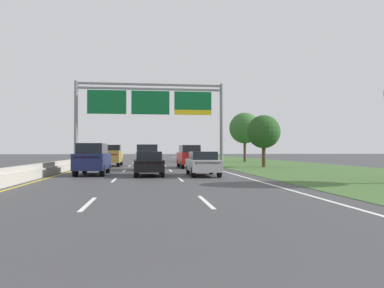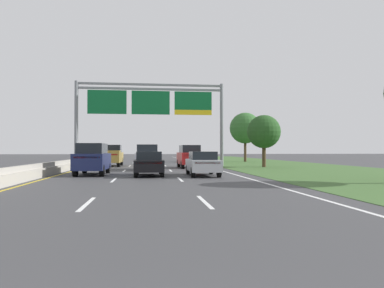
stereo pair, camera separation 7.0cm
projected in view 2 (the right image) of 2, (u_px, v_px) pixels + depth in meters
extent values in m
plane|color=#3D3D3F|center=(148.00, 167.00, 35.87)|extent=(220.00, 220.00, 0.00)
cube|color=white|center=(87.00, 204.00, 11.33)|extent=(0.14, 3.00, 0.01)
cube|color=white|center=(114.00, 180.00, 20.26)|extent=(0.14, 3.00, 0.01)
cube|color=white|center=(124.00, 171.00, 29.19)|extent=(0.14, 3.00, 0.01)
cube|color=white|center=(130.00, 166.00, 38.13)|extent=(0.14, 3.00, 0.01)
cube|color=white|center=(133.00, 163.00, 47.06)|extent=(0.14, 3.00, 0.01)
cube|color=white|center=(136.00, 161.00, 55.99)|extent=(0.14, 3.00, 0.01)
cube|color=white|center=(137.00, 159.00, 64.93)|extent=(0.14, 3.00, 0.01)
cube|color=white|center=(139.00, 158.00, 73.86)|extent=(0.14, 3.00, 0.01)
cube|color=white|center=(140.00, 157.00, 82.80)|extent=(0.14, 3.00, 0.01)
cube|color=white|center=(204.00, 202.00, 11.77)|extent=(0.14, 3.00, 0.01)
cube|color=white|center=(180.00, 179.00, 20.70)|extent=(0.14, 3.00, 0.01)
cube|color=white|center=(170.00, 170.00, 29.64)|extent=(0.14, 3.00, 0.01)
cube|color=white|center=(165.00, 166.00, 38.57)|extent=(0.14, 3.00, 0.01)
cube|color=white|center=(162.00, 163.00, 47.50)|extent=(0.14, 3.00, 0.01)
cube|color=white|center=(160.00, 161.00, 56.44)|extent=(0.14, 3.00, 0.01)
cube|color=white|center=(158.00, 159.00, 65.37)|extent=(0.14, 3.00, 0.01)
cube|color=white|center=(157.00, 158.00, 74.31)|extent=(0.14, 3.00, 0.01)
cube|color=white|center=(156.00, 157.00, 83.24)|extent=(0.14, 3.00, 0.01)
cube|color=white|center=(207.00, 167.00, 36.57)|extent=(0.16, 106.00, 0.01)
cube|color=gold|center=(86.00, 167.00, 35.16)|extent=(0.16, 106.00, 0.01)
cube|color=#3D602D|center=(284.00, 166.00, 37.54)|extent=(14.00, 110.00, 0.02)
cube|color=#A8A399|center=(79.00, 164.00, 35.08)|extent=(0.60, 110.00, 0.55)
cube|color=#A8A399|center=(79.00, 160.00, 35.09)|extent=(0.25, 110.00, 0.30)
cylinder|color=gray|center=(76.00, 124.00, 36.19)|extent=(0.36, 0.36, 8.55)
cylinder|color=gray|center=(222.00, 125.00, 37.95)|extent=(0.36, 0.36, 8.55)
cube|color=gray|center=(151.00, 85.00, 37.13)|extent=(14.70, 0.24, 0.20)
cube|color=gray|center=(151.00, 89.00, 37.13)|extent=(14.70, 0.24, 0.20)
cube|color=#0C602D|center=(107.00, 102.00, 36.41)|extent=(3.83, 0.12, 2.38)
cube|color=#0C602D|center=(151.00, 103.00, 36.92)|extent=(3.83, 0.12, 2.38)
cube|color=#0C602D|center=(193.00, 101.00, 37.45)|extent=(3.83, 0.12, 1.88)
cube|color=yellow|center=(193.00, 112.00, 37.43)|extent=(3.83, 0.12, 0.50)
cube|color=#A38438|center=(112.00, 157.00, 37.55)|extent=(2.03, 5.41, 1.00)
cube|color=black|center=(113.00, 149.00, 38.41)|extent=(1.73, 1.91, 0.78)
cube|color=#B21414|center=(109.00, 155.00, 34.91)|extent=(1.68, 0.09, 0.12)
cube|color=#A38438|center=(110.00, 151.00, 35.84)|extent=(2.01, 1.96, 0.20)
cylinder|color=black|center=(105.00, 162.00, 39.27)|extent=(0.30, 0.84, 0.84)
cylinder|color=black|center=(121.00, 161.00, 39.46)|extent=(0.30, 0.84, 0.84)
cylinder|color=black|center=(101.00, 163.00, 35.62)|extent=(0.30, 0.84, 0.84)
cylinder|color=black|center=(118.00, 163.00, 35.82)|extent=(0.30, 0.84, 0.84)
cube|color=silver|center=(147.00, 159.00, 30.64)|extent=(1.94, 4.72, 1.05)
cube|color=black|center=(147.00, 149.00, 30.51)|extent=(1.66, 3.01, 0.68)
cube|color=#B21414|center=(147.00, 156.00, 28.35)|extent=(1.60, 0.09, 0.12)
cylinder|color=black|center=(138.00, 165.00, 32.13)|extent=(0.27, 0.76, 0.76)
cylinder|color=black|center=(157.00, 164.00, 32.31)|extent=(0.27, 0.76, 0.76)
cylinder|color=black|center=(137.00, 166.00, 28.95)|extent=(0.27, 0.76, 0.76)
cylinder|color=black|center=(157.00, 166.00, 29.14)|extent=(0.27, 0.76, 0.76)
cube|color=#B2B5BA|center=(203.00, 165.00, 23.63)|extent=(1.86, 4.42, 0.72)
cube|color=black|center=(203.00, 156.00, 23.59)|extent=(1.59, 2.31, 0.52)
cube|color=#B21414|center=(208.00, 163.00, 21.49)|extent=(1.53, 0.09, 0.12)
cylinder|color=black|center=(188.00, 169.00, 25.02)|extent=(0.23, 0.66, 0.66)
cylinder|color=black|center=(211.00, 169.00, 25.20)|extent=(0.23, 0.66, 0.66)
cylinder|color=black|center=(193.00, 172.00, 22.05)|extent=(0.23, 0.66, 0.66)
cylinder|color=black|center=(219.00, 172.00, 22.23)|extent=(0.23, 0.66, 0.66)
cube|color=black|center=(149.00, 165.00, 23.64)|extent=(1.82, 4.40, 0.72)
cube|color=black|center=(149.00, 156.00, 23.60)|extent=(1.57, 2.30, 0.52)
cube|color=#B21414|center=(149.00, 163.00, 21.49)|extent=(1.53, 0.08, 0.12)
cylinder|color=black|center=(137.00, 169.00, 25.02)|extent=(0.22, 0.66, 0.66)
cylinder|color=black|center=(161.00, 169.00, 25.21)|extent=(0.22, 0.66, 0.66)
cylinder|color=black|center=(136.00, 172.00, 22.05)|extent=(0.22, 0.66, 0.66)
cylinder|color=black|center=(162.00, 172.00, 22.24)|extent=(0.22, 0.66, 0.66)
cube|color=#161E47|center=(93.00, 161.00, 24.57)|extent=(1.96, 4.72, 1.05)
cube|color=black|center=(92.00, 148.00, 24.43)|extent=(1.67, 3.02, 0.68)
cube|color=#B21414|center=(87.00, 157.00, 22.27)|extent=(1.60, 0.10, 0.12)
cylinder|color=black|center=(85.00, 168.00, 26.06)|extent=(0.27, 0.76, 0.76)
cylinder|color=black|center=(108.00, 168.00, 26.23)|extent=(0.27, 0.76, 0.76)
cylinder|color=black|center=(75.00, 171.00, 22.88)|extent=(0.27, 0.76, 0.76)
cylinder|color=black|center=(102.00, 170.00, 23.06)|extent=(0.27, 0.76, 0.76)
cube|color=maroon|center=(189.00, 158.00, 34.01)|extent=(2.00, 4.74, 1.05)
cube|color=black|center=(189.00, 149.00, 33.87)|extent=(1.70, 3.04, 0.68)
cube|color=#B21414|center=(193.00, 155.00, 31.72)|extent=(1.60, 0.12, 0.12)
cylinder|color=black|center=(179.00, 163.00, 35.46)|extent=(0.28, 0.77, 0.76)
cylinder|color=black|center=(195.00, 163.00, 35.70)|extent=(0.28, 0.77, 0.76)
cylinder|color=black|center=(183.00, 164.00, 32.30)|extent=(0.28, 0.77, 0.76)
cylinder|color=black|center=(201.00, 164.00, 32.53)|extent=(0.28, 0.77, 0.76)
cylinder|color=#4C3823|center=(264.00, 156.00, 35.43)|extent=(0.36, 0.36, 2.15)
sphere|color=#234C1E|center=(264.00, 132.00, 35.46)|extent=(3.24, 3.24, 3.24)
cylinder|color=#4C3823|center=(245.00, 151.00, 51.35)|extent=(0.36, 0.36, 3.01)
sphere|color=#33662D|center=(245.00, 128.00, 51.40)|extent=(4.36, 4.36, 4.36)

